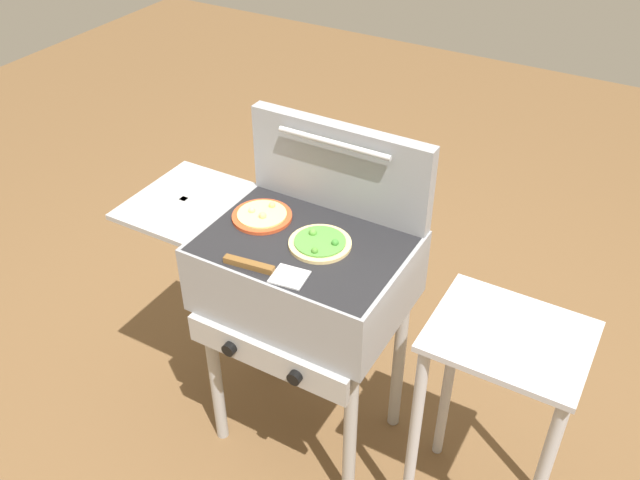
% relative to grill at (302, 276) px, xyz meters
% --- Properties ---
extents(ground_plane, '(8.00, 8.00, 0.00)m').
position_rel_grill_xyz_m(ground_plane, '(0.01, 0.00, -0.76)').
color(ground_plane, brown).
extents(grill, '(0.96, 0.53, 0.90)m').
position_rel_grill_xyz_m(grill, '(0.00, 0.00, 0.00)').
color(grill, gray).
rests_on(grill, ground_plane).
extents(grill_lid_open, '(0.63, 0.08, 0.30)m').
position_rel_grill_xyz_m(grill_lid_open, '(0.01, 0.22, 0.30)').
color(grill_lid_open, gray).
rests_on(grill_lid_open, grill).
extents(pizza_cheese, '(0.20, 0.20, 0.03)m').
position_rel_grill_xyz_m(pizza_cheese, '(-0.17, 0.04, 0.15)').
color(pizza_cheese, '#C64723').
rests_on(pizza_cheese, grill).
extents(pizza_veggie, '(0.19, 0.19, 0.03)m').
position_rel_grill_xyz_m(pizza_veggie, '(0.06, 0.00, 0.15)').
color(pizza_veggie, '#E0C17F').
rests_on(pizza_veggie, grill).
extents(spatula, '(0.27, 0.10, 0.02)m').
position_rel_grill_xyz_m(spatula, '(-0.01, -0.19, 0.15)').
color(spatula, '#B7BABF').
rests_on(spatula, grill).
extents(prep_table, '(0.44, 0.36, 0.82)m').
position_rel_grill_xyz_m(prep_table, '(0.67, 0.00, -0.18)').
color(prep_table, '#B2B2B7').
rests_on(prep_table, ground_plane).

